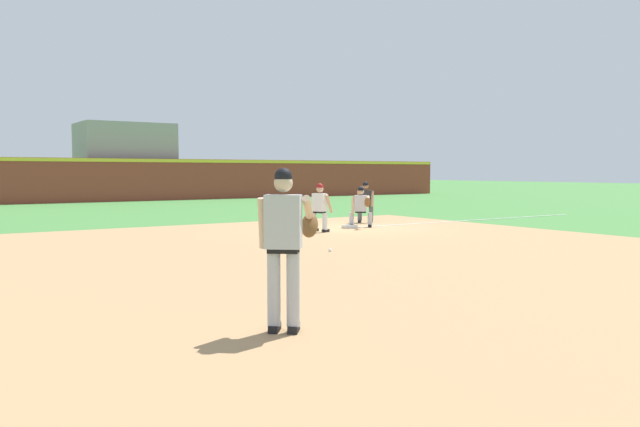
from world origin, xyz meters
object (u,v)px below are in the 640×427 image
first_base_bag (350,227)px  umpire (365,200)px  first_baseman (361,205)px  baserunner (320,206)px  baseball (330,250)px  pitcher (285,239)px

first_base_bag → umpire: bearing=38.7°
first_baseman → baserunner: size_ratio=0.92×
baseball → umpire: bearing=46.9°
umpire → baseball: bearing=-133.1°
baseball → first_baseman: size_ratio=0.06×
first_base_bag → baserunner: (-1.54, -0.59, 0.75)m
baserunner → baseball: bearing=-120.4°
first_base_bag → umpire: size_ratio=0.26×
first_base_bag → baseball: (-3.88, -4.58, -0.01)m
first_baseman → umpire: 1.86m
baseball → first_baseman: (4.28, 4.50, 0.69)m
pitcher → first_baseman: 13.28m
first_base_bag → umpire: (1.64, 1.31, 0.75)m
first_baseman → pitcher: bearing=-130.8°
baseball → umpire: umpire is taller
pitcher → umpire: pitcher is taller
first_base_bag → first_baseman: size_ratio=0.28×
first_baseman → baserunner: bearing=-165.3°
pitcher → baserunner: pitcher is taller
pitcher → first_baseman: (8.67, 10.05, -0.33)m
pitcher → umpire: bearing=49.1°
pitcher → umpire: size_ratio=1.27×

